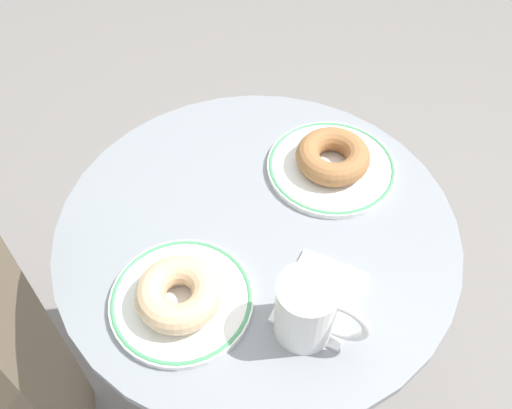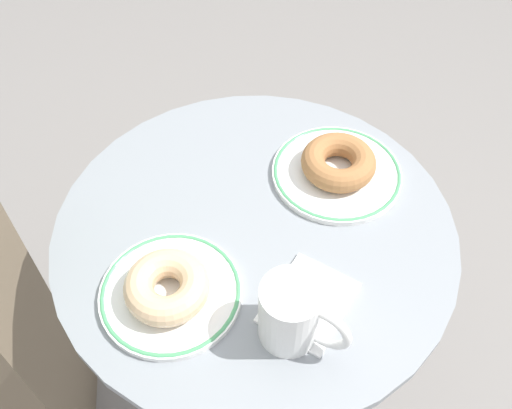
{
  "view_description": "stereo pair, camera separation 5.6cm",
  "coord_description": "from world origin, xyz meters",
  "px_view_note": "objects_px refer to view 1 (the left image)",
  "views": [
    {
      "loc": [
        -0.44,
        -0.27,
        1.42
      ],
      "look_at": [
        0.03,
        0.02,
        0.74
      ],
      "focal_mm": 39.05,
      "sensor_mm": 36.0,
      "label": 1
    },
    {
      "loc": [
        -0.41,
        -0.32,
        1.42
      ],
      "look_at": [
        0.03,
        0.02,
        0.74
      ],
      "focal_mm": 39.05,
      "sensor_mm": 36.0,
      "label": 2
    }
  ],
  "objects_px": {
    "plate_right": "(331,167)",
    "donut_glazed": "(179,294)",
    "cafe_table": "(257,296)",
    "paper_napkin": "(320,297)",
    "coffee_mug": "(309,310)",
    "plate_left": "(182,300)",
    "donut_cinnamon": "(333,156)"
  },
  "relations": [
    {
      "from": "plate_right",
      "to": "donut_glazed",
      "type": "relative_size",
      "value": 1.82
    },
    {
      "from": "plate_right",
      "to": "donut_glazed",
      "type": "bearing_deg",
      "value": 170.22
    },
    {
      "from": "cafe_table",
      "to": "paper_napkin",
      "type": "distance_m",
      "value": 0.27
    },
    {
      "from": "paper_napkin",
      "to": "coffee_mug",
      "type": "relative_size",
      "value": 1.02
    },
    {
      "from": "plate_left",
      "to": "plate_right",
      "type": "xyz_separation_m",
      "value": [
        0.34,
        -0.06,
        0.0
      ]
    },
    {
      "from": "donut_glazed",
      "to": "coffee_mug",
      "type": "bearing_deg",
      "value": -69.47
    },
    {
      "from": "cafe_table",
      "to": "coffee_mug",
      "type": "distance_m",
      "value": 0.33
    },
    {
      "from": "coffee_mug",
      "to": "cafe_table",
      "type": "bearing_deg",
      "value": 52.96
    },
    {
      "from": "paper_napkin",
      "to": "coffee_mug",
      "type": "xyz_separation_m",
      "value": [
        -0.05,
        -0.01,
        0.05
      ]
    },
    {
      "from": "donut_glazed",
      "to": "plate_right",
      "type": "bearing_deg",
      "value": -9.78
    },
    {
      "from": "plate_left",
      "to": "plate_right",
      "type": "distance_m",
      "value": 0.34
    },
    {
      "from": "cafe_table",
      "to": "plate_right",
      "type": "bearing_deg",
      "value": -14.11
    },
    {
      "from": "donut_cinnamon",
      "to": "coffee_mug",
      "type": "relative_size",
      "value": 0.97
    },
    {
      "from": "donut_glazed",
      "to": "paper_napkin",
      "type": "height_order",
      "value": "donut_glazed"
    },
    {
      "from": "coffee_mug",
      "to": "donut_glazed",
      "type": "bearing_deg",
      "value": 110.53
    },
    {
      "from": "donut_glazed",
      "to": "coffee_mug",
      "type": "height_order",
      "value": "coffee_mug"
    },
    {
      "from": "plate_left",
      "to": "plate_right",
      "type": "relative_size",
      "value": 0.93
    },
    {
      "from": "plate_right",
      "to": "paper_napkin",
      "type": "relative_size",
      "value": 1.67
    },
    {
      "from": "coffee_mug",
      "to": "paper_napkin",
      "type": "bearing_deg",
      "value": 6.62
    },
    {
      "from": "donut_glazed",
      "to": "coffee_mug",
      "type": "xyz_separation_m",
      "value": [
        0.06,
        -0.17,
        0.02
      ]
    },
    {
      "from": "plate_left",
      "to": "paper_napkin",
      "type": "relative_size",
      "value": 1.56
    },
    {
      "from": "donut_glazed",
      "to": "cafe_table",
      "type": "bearing_deg",
      "value": -5.47
    },
    {
      "from": "plate_left",
      "to": "paper_napkin",
      "type": "bearing_deg",
      "value": -56.39
    },
    {
      "from": "plate_left",
      "to": "donut_glazed",
      "type": "bearing_deg",
      "value": -157.12
    },
    {
      "from": "plate_left",
      "to": "donut_cinnamon",
      "type": "height_order",
      "value": "donut_cinnamon"
    },
    {
      "from": "donut_cinnamon",
      "to": "coffee_mug",
      "type": "height_order",
      "value": "coffee_mug"
    },
    {
      "from": "donut_glazed",
      "to": "donut_cinnamon",
      "type": "distance_m",
      "value": 0.35
    },
    {
      "from": "cafe_table",
      "to": "donut_cinnamon",
      "type": "height_order",
      "value": "donut_cinnamon"
    },
    {
      "from": "plate_left",
      "to": "coffee_mug",
      "type": "bearing_deg",
      "value": -71.45
    },
    {
      "from": "donut_cinnamon",
      "to": "paper_napkin",
      "type": "relative_size",
      "value": 0.95
    },
    {
      "from": "donut_glazed",
      "to": "coffee_mug",
      "type": "distance_m",
      "value": 0.18
    },
    {
      "from": "donut_cinnamon",
      "to": "coffee_mug",
      "type": "bearing_deg",
      "value": -159.25
    }
  ]
}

